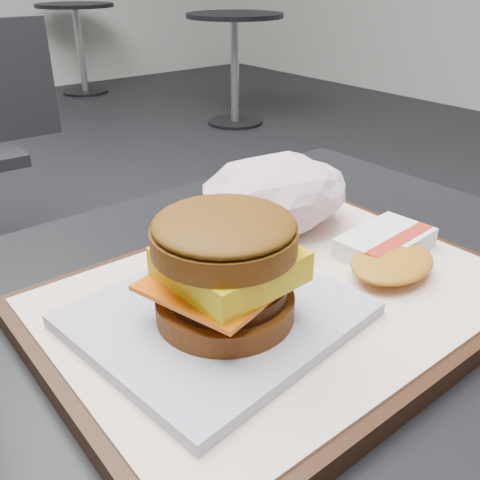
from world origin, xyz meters
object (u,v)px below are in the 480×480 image
Objects in this scene: breakfast_sandwich at (223,279)px; hash_brown at (388,251)px; crumpled_wrapper at (277,193)px; serving_tray at (281,301)px.

hash_brown is at bearing -5.42° from breakfast_sandwich.
hash_brown is 0.79× the size of crumpled_wrapper.
serving_tray is 2.44× the size of crumpled_wrapper.
serving_tray is 3.08× the size of hash_brown.
breakfast_sandwich is 1.69× the size of hash_brown.
breakfast_sandwich reaches higher than serving_tray.
serving_tray is 0.11m from hash_brown.
breakfast_sandwich is 0.18m from hash_brown.
breakfast_sandwich is (-0.06, -0.01, 0.05)m from serving_tray.
breakfast_sandwich reaches higher than hash_brown.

